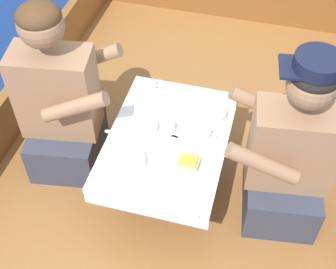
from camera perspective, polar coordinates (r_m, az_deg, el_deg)
The scene contains 19 objects.
ground_plane at distance 2.87m, azimuth 0.13°, elevation -8.85°, with size 60.00×60.00×0.00m, color navy.
boat_deck at distance 2.76m, azimuth 0.14°, elevation -7.26°, with size 2.07×3.45×0.28m, color brown.
gunwale_port at distance 2.86m, azimuth -19.72°, elevation 0.81°, with size 0.06×3.45×0.31m, color brown.
cockpit_table at distance 2.36m, azimuth 0.00°, elevation -1.00°, with size 0.59×0.81×0.39m.
person_port at distance 2.51m, azimuth -12.98°, elevation 3.57°, with size 0.57×0.51×1.02m.
person_starboard at distance 2.29m, azimuth 14.57°, elevation -2.60°, with size 0.56×0.50×1.00m.
plate_sandwich at distance 2.21m, azimuth 2.49°, elevation -3.85°, with size 0.22×0.22×0.01m.
plate_bread at distance 2.45m, azimuth 0.10°, elevation 2.84°, with size 0.15×0.15×0.01m.
sandwich at distance 2.19m, azimuth 2.52°, elevation -3.41°, with size 0.10×0.08×0.05m.
bowl_port_near at distance 2.35m, azimuth -2.96°, elevation 0.91°, with size 0.14×0.14×0.04m.
bowl_starboard_near at distance 2.21m, azimuth -4.66°, elevation -3.32°, with size 0.15×0.15×0.04m.
bowl_center_far at distance 2.43m, azimuth 5.41°, elevation 2.72°, with size 0.15×0.15×0.04m.
coffee_cup_port at distance 2.30m, azimuth 4.51°, elevation -0.04°, with size 0.09×0.06×0.07m.
coffee_cup_starboard at distance 2.56m, azimuth -2.16°, elevation 5.92°, with size 0.09×0.06×0.06m.
tin_can at distance 2.34m, azimuth 0.06°, elevation 0.88°, with size 0.07×0.07×0.05m.
utensil_fork_starboard at distance 2.32m, azimuth 1.95°, elevation -0.70°, with size 0.17×0.05×0.00m.
utensil_spoon_starboard at distance 2.36m, azimuth -6.39°, elevation 0.15°, with size 0.17×0.02×0.01m.
utensil_spoon_port at distance 2.10m, azimuth 2.12°, elevation -7.85°, with size 0.13×0.13×0.01m.
utensil_spoon_center at distance 2.31m, azimuth 0.36°, elevation -0.69°, with size 0.06×0.17×0.01m.
Camera 1 is at (0.40, -1.53, 2.40)m, focal length 50.00 mm.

